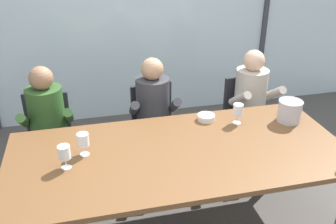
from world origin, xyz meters
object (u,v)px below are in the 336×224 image
(chair_left_of_center, at_px, (156,122))
(person_charcoal_jacket, at_px, (154,112))
(dining_table, at_px, (179,158))
(wine_glass_by_left_taster, at_px, (64,153))
(tasting_bowl, at_px, (206,117))
(chair_near_curtain, at_px, (48,133))
(wine_glass_near_bucket, at_px, (238,111))
(ice_bucket_primary, at_px, (290,111))
(wine_glass_by_right_taster, at_px, (83,141))
(person_beige_jumper, at_px, (254,102))
(chair_center, at_px, (246,112))
(person_olive_shirt, at_px, (48,124))

(chair_left_of_center, bearing_deg, person_charcoal_jacket, -114.21)
(dining_table, xyz_separation_m, wine_glass_by_left_taster, (-0.81, -0.03, 0.18))
(tasting_bowl, height_order, wine_glass_by_left_taster, wine_glass_by_left_taster)
(chair_near_curtain, distance_m, wine_glass_near_bucket, 1.79)
(tasting_bowl, bearing_deg, chair_near_curtain, 157.39)
(dining_table, xyz_separation_m, wine_glass_near_bucket, (0.59, 0.30, 0.18))
(dining_table, distance_m, ice_bucket_primary, 1.07)
(wine_glass_by_left_taster, relative_size, wine_glass_by_right_taster, 1.00)
(tasting_bowl, bearing_deg, person_beige_jumper, 32.88)
(person_beige_jumper, bearing_deg, wine_glass_near_bucket, -133.27)
(person_charcoal_jacket, xyz_separation_m, wine_glass_by_right_taster, (-0.66, -0.73, 0.21))
(chair_center, distance_m, person_olive_shirt, 1.99)
(ice_bucket_primary, relative_size, tasting_bowl, 1.37)
(person_charcoal_jacket, bearing_deg, person_olive_shirt, -176.62)
(chair_left_of_center, height_order, wine_glass_by_left_taster, wine_glass_by_left_taster)
(chair_center, distance_m, tasting_bowl, 0.89)
(person_charcoal_jacket, distance_m, ice_bucket_primary, 1.22)
(chair_near_curtain, relative_size, tasting_bowl, 5.92)
(chair_center, bearing_deg, chair_left_of_center, 172.79)
(person_beige_jumper, relative_size, wine_glass_near_bucket, 6.88)
(person_beige_jumper, relative_size, ice_bucket_primary, 5.88)
(dining_table, relative_size, person_beige_jumper, 2.10)
(ice_bucket_primary, bearing_deg, person_charcoal_jacket, 150.22)
(dining_table, relative_size, chair_center, 2.86)
(wine_glass_by_right_taster, bearing_deg, chair_left_of_center, 50.73)
(wine_glass_near_bucket, bearing_deg, chair_near_curtain, 157.02)
(dining_table, xyz_separation_m, wine_glass_by_right_taster, (-0.68, 0.11, 0.18))
(person_olive_shirt, height_order, wine_glass_near_bucket, person_olive_shirt)
(wine_glass_by_left_taster, bearing_deg, chair_center, 28.69)
(dining_table, distance_m, chair_near_curtain, 1.43)
(chair_left_of_center, distance_m, chair_center, 0.97)
(person_olive_shirt, bearing_deg, ice_bucket_primary, -18.33)
(person_olive_shirt, relative_size, person_charcoal_jacket, 1.00)
(dining_table, distance_m, person_beige_jumper, 1.31)
(chair_near_curtain, distance_m, chair_left_of_center, 1.04)
(dining_table, height_order, wine_glass_near_bucket, wine_glass_near_bucket)
(person_charcoal_jacket, distance_m, wine_glass_by_right_taster, 1.00)
(dining_table, distance_m, chair_left_of_center, 0.99)
(person_charcoal_jacket, bearing_deg, wine_glass_by_right_taster, -129.01)
(chair_left_of_center, xyz_separation_m, chair_center, (0.97, -0.01, 0.00))
(ice_bucket_primary, bearing_deg, person_olive_shirt, 163.45)
(dining_table, xyz_separation_m, person_beige_jumper, (1.00, 0.84, -0.03))
(chair_left_of_center, relative_size, ice_bucket_primary, 4.31)
(person_beige_jumper, bearing_deg, chair_left_of_center, 167.04)
(person_beige_jumper, bearing_deg, person_olive_shirt, 174.66)
(wine_glass_by_left_taster, bearing_deg, person_olive_shirt, 101.70)
(person_charcoal_jacket, distance_m, wine_glass_near_bucket, 0.83)
(chair_near_curtain, relative_size, person_olive_shirt, 0.73)
(ice_bucket_primary, bearing_deg, wine_glass_by_right_taster, -175.79)
(person_beige_jumper, xyz_separation_m, ice_bucket_primary, (0.03, -0.60, 0.19))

